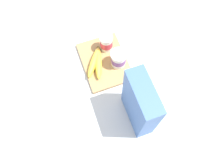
# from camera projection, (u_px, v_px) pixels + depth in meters

# --- Properties ---
(ground_plane) EXTENTS (2.40, 2.40, 0.00)m
(ground_plane) POSITION_uv_depth(u_px,v_px,m) (105.00, 62.00, 1.13)
(ground_plane) COLOR silver
(cutting_board) EXTENTS (0.29, 0.22, 0.02)m
(cutting_board) POSITION_uv_depth(u_px,v_px,m) (105.00, 62.00, 1.12)
(cutting_board) COLOR tan
(cutting_board) RESTS_ON ground_plane
(cereal_box) EXTENTS (0.19, 0.08, 0.30)m
(cereal_box) POSITION_uv_depth(u_px,v_px,m) (140.00, 105.00, 0.88)
(cereal_box) COLOR #4770B7
(cereal_box) RESTS_ON ground_plane
(yogurt_cup_front) EXTENTS (0.07, 0.07, 0.09)m
(yogurt_cup_front) POSITION_uv_depth(u_px,v_px,m) (106.00, 43.00, 1.10)
(yogurt_cup_front) COLOR white
(yogurt_cup_front) RESTS_ON cutting_board
(yogurt_cup_back) EXTENTS (0.08, 0.08, 0.09)m
(yogurt_cup_back) POSITION_uv_depth(u_px,v_px,m) (118.00, 59.00, 1.07)
(yogurt_cup_back) COLOR white
(yogurt_cup_back) RESTS_ON cutting_board
(banana_bunch) EXTENTS (0.18, 0.12, 0.04)m
(banana_bunch) POSITION_uv_depth(u_px,v_px,m) (96.00, 62.00, 1.09)
(banana_bunch) COLOR yellow
(banana_bunch) RESTS_ON cutting_board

